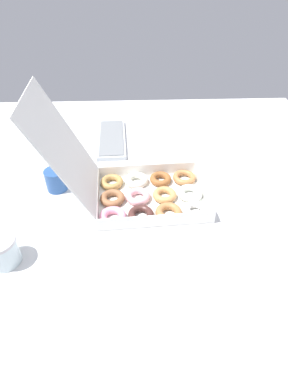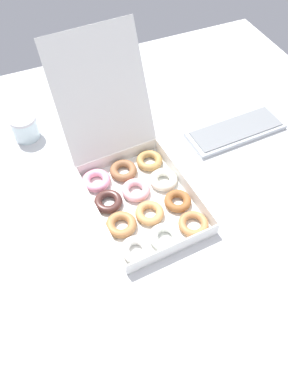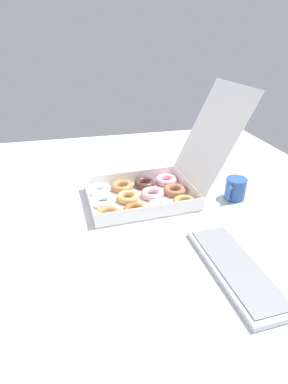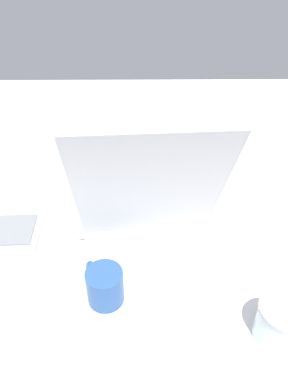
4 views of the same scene
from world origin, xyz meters
TOP-DOWN VIEW (x-y plane):
  - ground_plane at (0.00, 0.00)cm, footprint 180.00×180.00cm
  - donut_box at (-5.98, 5.26)cm, footprint 34.21×59.54cm
  - keyboard at (39.86, 18.65)cm, footprint 38.05×14.96cm
  - coffee_mug at (2.46, 38.12)cm, footprint 9.13×10.53cm
  - glass_jar at (-33.01, 47.77)cm, footprint 9.90×9.90cm

SIDE VIEW (x-z plane):
  - ground_plane at x=0.00cm, z-range -2.00..0.00cm
  - keyboard at x=39.86cm, z-range -0.04..2.16cm
  - donut_box at x=-5.98cm, z-range -16.80..25.57cm
  - coffee_mug at x=2.46cm, z-range 0.11..8.72cm
  - glass_jar at x=-33.01cm, z-range 0.05..9.35cm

